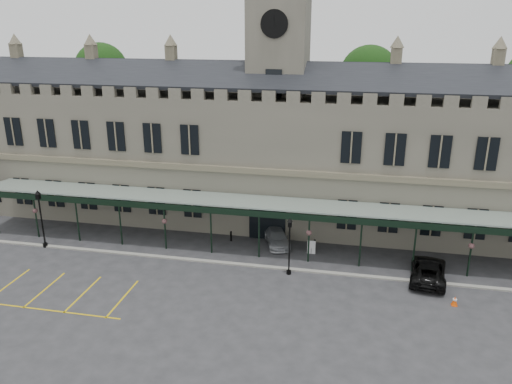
% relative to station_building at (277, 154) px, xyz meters
% --- Properties ---
extents(ground, '(140.00, 140.00, 0.00)m').
position_rel_station_building_xyz_m(ground, '(0.00, -15.91, -6.47)').
color(ground, '#2C2C2F').
extents(station_building, '(60.00, 10.36, 17.30)m').
position_rel_station_building_xyz_m(station_building, '(0.00, 0.00, 0.00)').
color(station_building, '#5D594D').
rests_on(station_building, ground).
extents(clock_tower, '(5.60, 5.60, 24.80)m').
position_rel_station_building_xyz_m(clock_tower, '(0.00, 0.09, 6.64)').
color(clock_tower, '#5D594D').
rests_on(clock_tower, ground).
extents(canopy, '(50.00, 4.10, 4.30)m').
position_rel_station_building_xyz_m(canopy, '(0.00, -8.45, -4.06)').
color(canopy, '#8C9E93').
rests_on(canopy, ground).
extents(kerb, '(60.00, 0.40, 0.12)m').
position_rel_station_building_xyz_m(kerb, '(0.00, -10.41, -6.41)').
color(kerb, gray).
rests_on(kerb, ground).
extents(parking_markings, '(16.00, 6.00, 0.01)m').
position_rel_station_building_xyz_m(parking_markings, '(-14.00, -17.41, -6.47)').
color(parking_markings, gold).
rests_on(parking_markings, ground).
extents(tree_behind_left, '(6.00, 6.00, 16.00)m').
position_rel_station_building_xyz_m(tree_behind_left, '(-22.00, 9.09, 6.35)').
color(tree_behind_left, '#332314').
rests_on(tree_behind_left, ground).
extents(tree_behind_mid, '(6.00, 6.00, 16.00)m').
position_rel_station_building_xyz_m(tree_behind_mid, '(8.00, 9.09, 6.35)').
color(tree_behind_mid, '#332314').
rests_on(tree_behind_mid, ground).
extents(lamp_post_left, '(0.48, 0.48, 5.10)m').
position_rel_station_building_xyz_m(lamp_post_left, '(-18.20, -10.47, -3.45)').
color(lamp_post_left, black).
rests_on(lamp_post_left, ground).
extents(lamp_post_mid, '(0.43, 0.43, 4.57)m').
position_rel_station_building_xyz_m(lamp_post_mid, '(2.78, -11.08, -3.76)').
color(lamp_post_mid, black).
rests_on(lamp_post_mid, ground).
extents(traffic_cone, '(0.43, 0.43, 0.68)m').
position_rel_station_building_xyz_m(traffic_cone, '(14.37, -13.24, -6.14)').
color(traffic_cone, '#FC4D07').
rests_on(traffic_cone, ground).
extents(sign_board, '(0.68, 0.07, 1.16)m').
position_rel_station_building_xyz_m(sign_board, '(4.10, -7.24, -5.90)').
color(sign_board, black).
rests_on(sign_board, ground).
extents(bollard_left, '(0.16, 0.16, 0.90)m').
position_rel_station_building_xyz_m(bollard_left, '(-3.01, -6.11, -6.02)').
color(bollard_left, black).
rests_on(bollard_left, ground).
extents(bollard_right, '(0.17, 0.17, 0.98)m').
position_rel_station_building_xyz_m(bollard_right, '(4.32, -6.60, -5.98)').
color(bollard_right, black).
rests_on(bollard_right, ground).
extents(car_taxi, '(3.18, 4.76, 1.28)m').
position_rel_station_building_xyz_m(car_taxi, '(1.00, -5.91, -5.83)').
color(car_taxi, '#9C9FA4').
rests_on(car_taxi, ground).
extents(car_van, '(3.11, 5.60, 1.48)m').
position_rel_station_building_xyz_m(car_van, '(13.00, -9.83, -5.73)').
color(car_van, black).
rests_on(car_van, ground).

